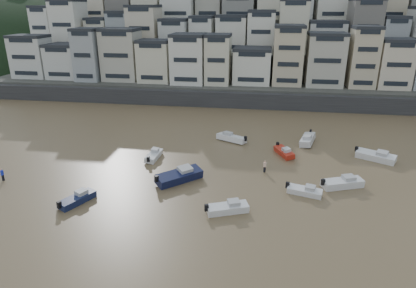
% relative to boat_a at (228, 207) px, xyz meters
% --- Properties ---
extents(sea_strip, '(340.00, 340.00, 0.00)m').
position_rel_boat_a_xyz_m(sea_strip, '(-121.23, 125.82, -0.70)').
color(sea_strip, '#455A63').
rests_on(sea_strip, ground).
extents(harbor_wall, '(140.00, 3.00, 3.50)m').
position_rel_boat_a_xyz_m(harbor_wall, '(-1.23, 45.82, 1.05)').
color(harbor_wall, '#38383A').
rests_on(harbor_wall, ground).
extents(hillside, '(141.04, 66.00, 50.00)m').
position_rel_boat_a_xyz_m(hillside, '(3.50, 85.66, 12.30)').
color(hillside, '#4C4C47').
rests_on(hillside, ground).
extents(headland, '(216.00, 135.00, 53.33)m').
position_rel_boat_a_xyz_m(headland, '(-106.23, 115.82, -0.69)').
color(headland, black).
rests_on(headland, ground).
extents(boat_a, '(5.43, 3.49, 1.41)m').
position_rel_boat_a_xyz_m(boat_a, '(0.00, 0.00, 0.00)').
color(boat_a, silver).
rests_on(boat_a, ground).
extents(boat_b, '(4.81, 2.74, 1.25)m').
position_rel_boat_a_xyz_m(boat_b, '(9.00, 5.58, -0.08)').
color(boat_b, white).
rests_on(boat_b, ground).
extents(boat_c, '(6.63, 6.47, 1.90)m').
position_rel_boat_a_xyz_m(boat_c, '(-7.14, 6.79, 0.25)').
color(boat_c, '#13183B').
rests_on(boat_c, ground).
extents(boat_d, '(6.17, 3.91, 1.60)m').
position_rel_boat_a_xyz_m(boat_d, '(13.96, 8.39, 0.10)').
color(boat_d, silver).
rests_on(boat_d, ground).
extents(boat_e, '(3.54, 5.20, 1.36)m').
position_rel_boat_a_xyz_m(boat_e, '(6.96, 18.19, -0.03)').
color(boat_e, '#AD2415').
rests_on(boat_e, ground).
extents(boat_f, '(1.84, 5.04, 1.36)m').
position_rel_boat_a_xyz_m(boat_f, '(-12.70, 13.76, -0.03)').
color(boat_f, white).
rests_on(boat_f, ground).
extents(boat_g, '(6.29, 4.69, 1.66)m').
position_rel_boat_a_xyz_m(boat_g, '(20.51, 18.22, 0.13)').
color(boat_g, white).
rests_on(boat_g, ground).
extents(boat_h, '(6.00, 4.21, 1.57)m').
position_rel_boat_a_xyz_m(boat_h, '(-1.71, 23.20, 0.08)').
color(boat_h, silver).
rests_on(boat_h, ground).
extents(boat_i, '(3.52, 6.48, 1.68)m').
position_rel_boat_a_xyz_m(boat_i, '(11.09, 24.22, 0.14)').
color(boat_i, silver).
rests_on(boat_i, ground).
extents(boat_j, '(3.64, 5.25, 1.37)m').
position_rel_boat_a_xyz_m(boat_j, '(-17.82, -0.57, -0.02)').
color(boat_j, '#151F44').
rests_on(boat_j, ground).
extents(person_blue, '(0.44, 0.44, 1.74)m').
position_rel_boat_a_xyz_m(person_blue, '(-30.46, 3.49, 0.17)').
color(person_blue, '#1B2DCC').
rests_on(person_blue, ground).
extents(person_pink, '(0.44, 0.44, 1.74)m').
position_rel_boat_a_xyz_m(person_pink, '(4.03, 11.48, 0.17)').
color(person_pink, beige).
rests_on(person_pink, ground).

